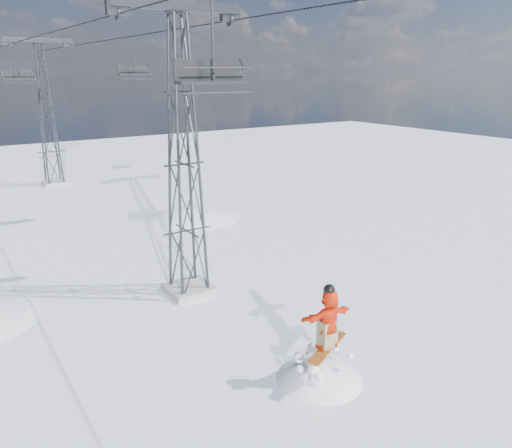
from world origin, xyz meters
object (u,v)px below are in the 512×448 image
object	(u,v)px
lift_tower_near	(184,165)
snowboarder_jump	(317,423)
lift_tower_far	(47,118)
lift_chair_near	(212,74)

from	to	relation	value
lift_tower_near	snowboarder_jump	bearing A→B (deg)	-86.03
lift_tower_far	snowboarder_jump	world-z (taller)	lift_tower_far
lift_tower_near	snowboarder_jump	size ratio (longest dim) A/B	1.59
lift_tower_near	snowboarder_jump	xyz separation A→B (m)	(0.54, -7.83, -7.08)
lift_chair_near	lift_tower_near	bearing A→B (deg)	71.40
lift_chair_near	lift_tower_far	bearing A→B (deg)	86.01
lift_tower_far	snowboarder_jump	size ratio (longest dim) A/B	1.59
snowboarder_jump	lift_chair_near	world-z (taller)	lift_chair_near
snowboarder_jump	lift_chair_near	size ratio (longest dim) A/B	3.01
lift_tower_near	lift_tower_far	bearing A→B (deg)	90.00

